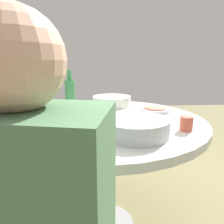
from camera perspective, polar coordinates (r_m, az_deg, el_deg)
The scene contains 10 objects.
round_dining_table at distance 1.30m, azimuth -2.27°, elevation -7.08°, with size 1.20×1.20×0.78m.
rice_bowl at distance 0.97m, azimuth 6.21°, elevation -3.96°, with size 0.32×0.32×0.09m.
soup_bowl at distance 1.62m, azimuth -0.08°, elevation 2.95°, with size 0.29×0.29×0.07m.
dish_noodles at distance 1.24m, azimuth -17.74°, elevation -1.78°, with size 0.21×0.21×0.04m.
dish_shrimp at distance 1.47m, azimuth 11.69°, elevation 0.82°, with size 0.20×0.20×0.04m.
dish_stirfry at distance 1.53m, azimuth -18.35°, elevation 1.00°, with size 0.20×0.20×0.04m.
dish_greens at distance 0.92m, azimuth -14.47°, elevation -6.51°, with size 0.21×0.21×0.05m.
green_bottle at distance 1.59m, azimuth -11.33°, elevation 5.22°, with size 0.07×0.07×0.27m.
tea_cup_near at distance 1.23m, azimuth -28.01°, elevation -2.06°, with size 0.07×0.07×0.07m, color #3B5F8D.
tea_cup_far at distance 1.09m, azimuth 19.57°, elevation -3.00°, with size 0.06×0.06×0.07m, color #C0533C.
Camera 1 is at (0.04, 1.22, 1.10)m, focal length 33.59 mm.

